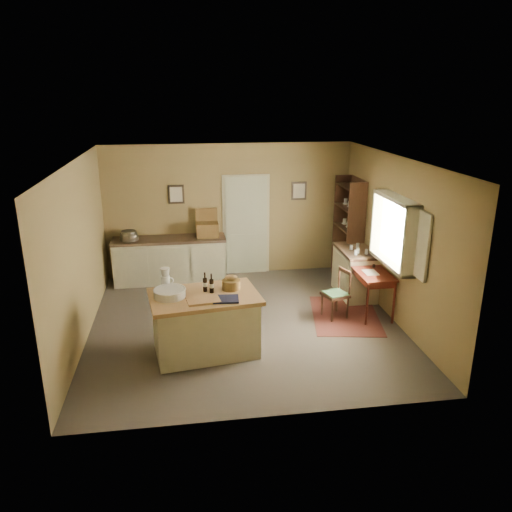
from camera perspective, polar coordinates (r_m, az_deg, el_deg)
The scene contains 16 objects.
ground at distance 8.34m, azimuth -1.28°, elevation -7.77°, with size 5.00×5.00×0.00m, color #4E473C.
wall_back at distance 10.25m, azimuth -3.11°, elevation 5.21°, with size 5.00×0.10×2.70m, color olive.
wall_front at distance 5.53m, azimuth 1.90°, elevation -6.47°, with size 5.00×0.10×2.70m, color olive.
wall_left at distance 7.95m, azimuth -19.53°, elevation 0.27°, with size 0.10×5.00×2.70m, color olive.
wall_right at distance 8.51m, azimuth 15.60°, elevation 1.81°, with size 0.10×5.00×2.70m, color olive.
ceiling at distance 7.56m, azimuth -1.43°, elevation 10.95°, with size 5.00×5.00×0.00m, color silver.
door at distance 10.33m, azimuth -1.13°, elevation 3.65°, with size 0.97×0.06×2.11m, color #B5B999.
framed_prints at distance 10.17m, azimuth -2.00°, elevation 7.26°, with size 2.82×0.02×0.38m.
window at distance 8.25m, azimuth 15.78°, elevation 2.73°, with size 0.25×1.99×1.12m.
work_island at distance 7.35m, azimuth -5.90°, elevation -7.50°, with size 1.66×1.21×1.20m.
sideboard at distance 10.16m, azimuth -9.75°, elevation -0.25°, with size 2.23×0.63×1.18m.
rug at distance 8.77m, azimuth 10.14°, elevation -6.68°, with size 1.10×1.60×0.01m, color #56261C.
writing_desk at distance 8.67m, azimuth 13.21°, elevation -2.44°, with size 0.54×0.88×0.82m.
desk_chair at distance 8.53m, azimuth 9.05°, elevation -4.40°, with size 0.38×0.38×0.82m, color black, non-canonical shape.
right_cabinet at distance 9.50m, azimuth 11.24°, elevation -1.80°, with size 0.60×1.07×0.99m.
shelving_unit at distance 10.12m, azimuth 10.73°, elevation 2.90°, with size 0.35×0.93×2.07m.
Camera 1 is at (-0.92, -7.44, 3.67)m, focal length 35.00 mm.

